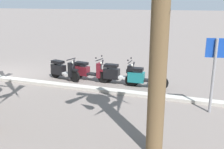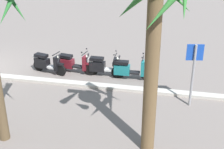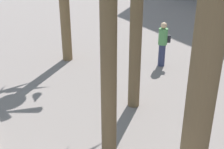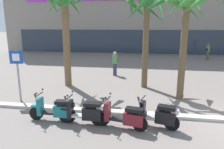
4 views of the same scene
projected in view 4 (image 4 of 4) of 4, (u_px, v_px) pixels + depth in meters
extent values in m
cube|color=#283342|center=(178.00, 42.00, 24.62)|extent=(40.17, 0.12, 2.80)
cylinder|color=black|center=(36.00, 113.00, 7.93)|extent=(0.52, 0.11, 0.52)
cylinder|color=black|center=(69.00, 115.00, 7.75)|extent=(0.52, 0.11, 0.52)
cube|color=black|center=(51.00, 113.00, 7.84)|extent=(0.61, 0.29, 0.08)
cube|color=#197075|center=(63.00, 111.00, 7.75)|extent=(0.69, 0.34, 0.42)
cube|color=black|center=(63.00, 102.00, 7.67)|extent=(0.61, 0.31, 0.12)
cube|color=#197075|center=(40.00, 106.00, 7.84)|extent=(0.15, 0.34, 0.66)
cube|color=#197075|center=(36.00, 106.00, 7.87)|extent=(0.32, 0.17, 0.08)
cylinder|color=#333338|center=(38.00, 102.00, 7.82)|extent=(0.28, 0.08, 0.69)
cylinder|color=black|center=(39.00, 94.00, 7.73)|extent=(0.05, 0.56, 0.04)
sphere|color=white|center=(37.00, 98.00, 7.78)|extent=(0.12, 0.12, 0.12)
cube|color=black|center=(71.00, 105.00, 7.65)|extent=(0.24, 0.21, 0.16)
sphere|color=black|center=(36.00, 93.00, 7.47)|extent=(0.07, 0.07, 0.07)
sphere|color=black|center=(43.00, 89.00, 7.94)|extent=(0.07, 0.07, 0.07)
cylinder|color=black|center=(66.00, 116.00, 7.67)|extent=(0.52, 0.10, 0.52)
cylinder|color=black|center=(98.00, 119.00, 7.47)|extent=(0.52, 0.10, 0.52)
cube|color=silver|center=(81.00, 116.00, 7.57)|extent=(0.60, 0.28, 0.08)
cube|color=black|center=(92.00, 114.00, 7.46)|extent=(0.68, 0.33, 0.45)
cube|color=black|center=(93.00, 104.00, 7.38)|extent=(0.60, 0.30, 0.12)
cube|color=black|center=(70.00, 109.00, 7.58)|extent=(0.14, 0.34, 0.66)
cube|color=black|center=(66.00, 109.00, 7.61)|extent=(0.32, 0.16, 0.08)
cylinder|color=#333338|center=(68.00, 105.00, 7.56)|extent=(0.28, 0.07, 0.69)
cylinder|color=black|center=(70.00, 97.00, 7.47)|extent=(0.04, 0.56, 0.04)
sphere|color=white|center=(67.00, 100.00, 7.52)|extent=(0.12, 0.12, 0.12)
cube|color=silver|center=(100.00, 107.00, 7.36)|extent=(0.24, 0.20, 0.16)
sphere|color=black|center=(67.00, 96.00, 7.21)|extent=(0.07, 0.07, 0.07)
sphere|color=black|center=(72.00, 92.00, 7.67)|extent=(0.07, 0.07, 0.07)
cylinder|color=black|center=(103.00, 118.00, 7.50)|extent=(0.53, 0.19, 0.52)
cylinder|color=black|center=(140.00, 124.00, 7.06)|extent=(0.53, 0.19, 0.52)
cube|color=black|center=(120.00, 119.00, 7.28)|extent=(0.64, 0.38, 0.08)
cube|color=maroon|center=(134.00, 119.00, 7.10)|extent=(0.72, 0.43, 0.42)
cube|color=black|center=(135.00, 110.00, 7.02)|extent=(0.64, 0.40, 0.12)
cube|color=maroon|center=(108.00, 111.00, 7.37)|extent=(0.20, 0.36, 0.66)
cube|color=maroon|center=(103.00, 111.00, 7.43)|extent=(0.34, 0.21, 0.08)
cylinder|color=#333338|center=(105.00, 107.00, 7.36)|extent=(0.29, 0.12, 0.69)
cylinder|color=black|center=(108.00, 99.00, 7.26)|extent=(0.14, 0.56, 0.04)
sphere|color=white|center=(105.00, 102.00, 7.33)|extent=(0.12, 0.12, 0.12)
cube|color=black|center=(143.00, 114.00, 6.95)|extent=(0.27, 0.24, 0.16)
sphere|color=black|center=(106.00, 98.00, 7.01)|extent=(0.07, 0.07, 0.07)
sphere|color=black|center=(110.00, 93.00, 7.45)|extent=(0.07, 0.07, 0.07)
cylinder|color=black|center=(138.00, 117.00, 7.60)|extent=(0.53, 0.23, 0.52)
cylinder|color=black|center=(172.00, 123.00, 7.12)|extent=(0.53, 0.23, 0.52)
cube|color=silver|center=(153.00, 118.00, 7.37)|extent=(0.65, 0.42, 0.08)
cube|color=black|center=(166.00, 117.00, 7.17)|extent=(0.74, 0.48, 0.44)
cube|color=black|center=(167.00, 108.00, 7.08)|extent=(0.66, 0.44, 0.12)
cube|color=black|center=(143.00, 110.00, 7.47)|extent=(0.22, 0.36, 0.66)
cube|color=black|center=(138.00, 109.00, 7.54)|extent=(0.35, 0.24, 0.08)
cylinder|color=#333338|center=(141.00, 106.00, 7.46)|extent=(0.29, 0.14, 0.69)
cylinder|color=black|center=(143.00, 98.00, 7.36)|extent=(0.18, 0.55, 0.04)
sphere|color=white|center=(140.00, 101.00, 7.43)|extent=(0.12, 0.12, 0.12)
cube|color=silver|center=(175.00, 112.00, 6.99)|extent=(0.28, 0.25, 0.16)
cylinder|color=#939399|center=(19.00, 76.00, 9.74)|extent=(0.09, 0.09, 2.40)
cube|color=#1947B7|center=(16.00, 57.00, 9.48)|extent=(0.60, 0.12, 0.60)
cube|color=white|center=(16.00, 57.00, 9.47)|extent=(0.33, 0.07, 0.33)
cylinder|color=brown|center=(183.00, 52.00, 9.78)|extent=(0.32, 0.32, 4.61)
sphere|color=#3D8438|center=(187.00, 0.00, 9.25)|extent=(0.71, 0.71, 0.71)
cone|color=#3D8438|center=(199.00, 8.00, 9.35)|extent=(0.53, 1.32, 1.10)
cone|color=#3D8438|center=(189.00, 9.00, 9.78)|extent=(1.27, 0.70, 1.15)
cone|color=#3D8438|center=(179.00, 6.00, 9.91)|extent=(1.40, 0.79, 0.86)
cone|color=#3D8438|center=(172.00, 4.00, 9.41)|extent=(0.30, 1.42, 0.81)
cone|color=#3D8438|center=(181.00, 6.00, 8.89)|extent=(1.27, 0.97, 1.01)
cone|color=#3D8438|center=(195.00, 5.00, 8.74)|extent=(1.35, 0.80, 0.97)
cylinder|color=brown|center=(66.00, 43.00, 12.01)|extent=(0.40, 0.40, 5.01)
cone|color=#337A33|center=(77.00, 1.00, 11.30)|extent=(0.42, 1.66, 0.87)
cone|color=#337A33|center=(74.00, 6.00, 11.95)|extent=(1.31, 1.11, 1.28)
cone|color=#337A33|center=(62.00, 7.00, 12.06)|extent=(1.28, 1.03, 1.35)
cone|color=#337A33|center=(53.00, 4.00, 11.62)|extent=(0.31, 1.55, 1.13)
cone|color=#337A33|center=(55.00, 4.00, 10.97)|extent=(1.50, 0.85, 1.19)
cone|color=#337A33|center=(67.00, 4.00, 10.93)|extent=(1.42, 1.00, 1.22)
cylinder|color=brown|center=(146.00, 46.00, 11.70)|extent=(0.33, 0.33, 4.79)
sphere|color=#286B2D|center=(147.00, 1.00, 11.15)|extent=(0.74, 0.74, 0.74)
cone|color=#286B2D|center=(161.00, 9.00, 11.26)|extent=(0.58, 1.74, 1.30)
cone|color=#286B2D|center=(152.00, 11.00, 11.87)|extent=(1.63, 0.88, 1.42)
cone|color=#286B2D|center=(140.00, 11.00, 11.93)|extent=(1.55, 1.16, 1.38)
cone|color=#286B2D|center=(131.00, 8.00, 11.31)|extent=(0.41, 1.82, 1.15)
cone|color=#286B2D|center=(138.00, 8.00, 10.71)|extent=(1.57, 1.22, 1.30)
cone|color=#286B2D|center=(153.00, 6.00, 10.43)|extent=(1.78, 0.95, 1.12)
cylinder|color=brown|center=(207.00, 56.00, 21.57)|extent=(0.26, 0.26, 0.89)
cylinder|color=#4C8C4C|center=(208.00, 49.00, 21.40)|extent=(0.34, 0.34, 0.63)
sphere|color=brown|center=(209.00, 44.00, 21.30)|extent=(0.24, 0.24, 0.24)
cube|color=black|center=(207.00, 50.00, 21.29)|extent=(0.20, 0.20, 0.28)
cylinder|color=#2D3351|center=(115.00, 70.00, 14.97)|extent=(0.26, 0.26, 0.87)
cylinder|color=#4C8C4C|center=(115.00, 59.00, 14.81)|extent=(0.34, 0.34, 0.61)
sphere|color=tan|center=(115.00, 53.00, 14.71)|extent=(0.24, 0.24, 0.24)
cube|color=black|center=(116.00, 60.00, 15.01)|extent=(0.19, 0.17, 0.28)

